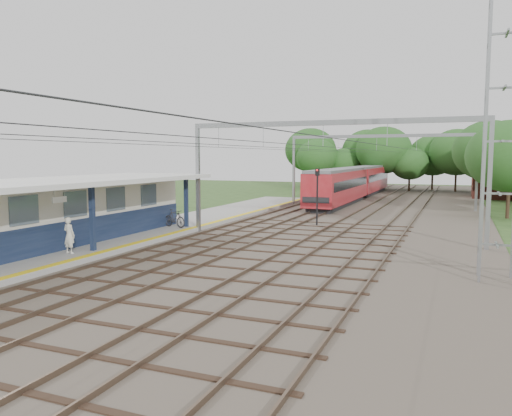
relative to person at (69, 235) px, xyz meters
The scene contains 15 objects.
ground 8.22m from the person, 37.76° to the right, with size 160.00×160.00×0.00m, color #2D4C1E.
ballast_bed 27.13m from the person, 67.37° to the left, with size 18.00×90.00×0.10m, color #473D33.
platform 9.14m from the person, 96.77° to the left, with size 5.00×52.00×0.35m, color gray.
yellow_stripe 9.14m from the person, 82.55° to the left, with size 0.45×52.00×0.01m, color yellow.
station_building 3.28m from the person, 140.51° to the left, with size 3.41×18.00×3.40m.
canopy 2.95m from the person, 142.78° to the left, with size 6.40×20.00×3.44m.
rail_tracks 26.27m from the person, 72.42° to the left, with size 11.80×88.00×0.15m.
catenary_system 22.96m from the person, 64.20° to the left, with size 17.22×88.00×7.00m.
lattice_pylon 19.28m from the person, ahead, with size 1.30×1.30×12.00m.
tree_band 53.27m from the person, 78.86° to the left, with size 31.72×30.88×8.82m.
house_far 52.13m from the person, 64.50° to the left, with size 8.00×6.12×8.66m.
person is the anchor object (origin of this frame).
bicycle 9.43m from the person, 90.01° to the left, with size 0.55×1.95×1.17m, color black.
train 39.72m from the person, 81.41° to the left, with size 2.76×34.32×3.63m.
signal_post 17.57m from the person, 63.65° to the left, with size 0.29×0.25×4.09m.
Camera 1 is at (10.55, -13.25, 4.92)m, focal length 35.00 mm.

